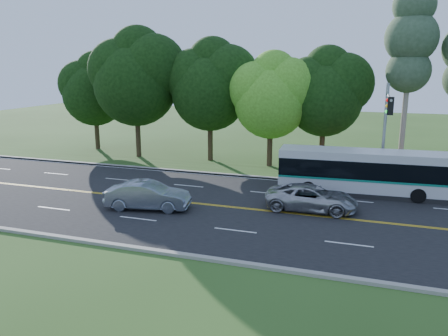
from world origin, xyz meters
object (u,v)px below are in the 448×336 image
(traffic_signal, at_px, (386,122))
(transit_bus, at_px, (365,173))
(sedan, at_px, (148,195))
(suv, at_px, (312,198))

(traffic_signal, bearing_deg, transit_bus, -166.88)
(transit_bus, xyz_separation_m, sedan, (-11.77, -6.99, -0.61))
(traffic_signal, distance_m, suv, 7.06)
(traffic_signal, xyz_separation_m, suv, (-3.81, -4.46, -3.94))
(traffic_signal, relative_size, sedan, 1.45)
(suv, bearing_deg, sedan, 105.93)
(transit_bus, height_order, suv, transit_bus)
(transit_bus, xyz_separation_m, suv, (-2.82, -4.23, -0.69))
(traffic_signal, bearing_deg, suv, -130.49)
(transit_bus, bearing_deg, traffic_signal, 10.04)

